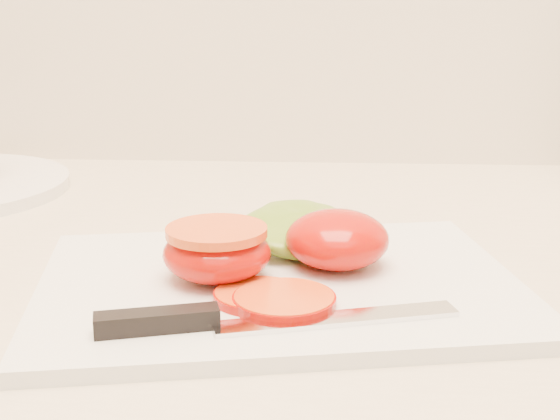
{
  "coord_description": "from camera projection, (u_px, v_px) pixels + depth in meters",
  "views": [
    {
      "loc": [
        -0.21,
        1.1,
        1.13
      ],
      "look_at": [
        -0.24,
        1.6,
        0.99
      ],
      "focal_mm": 50.0,
      "sensor_mm": 36.0,
      "label": 1
    }
  ],
  "objects": [
    {
      "name": "cutting_board",
      "position": [
        279.0,
        285.0,
        0.52
      ],
      "size": [
        0.36,
        0.28,
        0.01
      ],
      "primitive_type": "cube",
      "rotation": [
        0.0,
        0.0,
        0.18
      ],
      "color": "white",
      "rests_on": "counter"
    },
    {
      "name": "tomato_half_dome",
      "position": [
        337.0,
        239.0,
        0.54
      ],
      "size": [
        0.07,
        0.07,
        0.04
      ],
      "primitive_type": "ellipsoid",
      "color": "#B31400",
      "rests_on": "cutting_board"
    },
    {
      "name": "tomato_half_cut",
      "position": [
        217.0,
        250.0,
        0.52
      ],
      "size": [
        0.07,
        0.07,
        0.04
      ],
      "color": "#B31400",
      "rests_on": "cutting_board"
    },
    {
      "name": "tomato_slice_0",
      "position": [
        284.0,
        301.0,
        0.48
      ],
      "size": [
        0.06,
        0.06,
        0.01
      ],
      "primitive_type": "cylinder",
      "color": "#FC5C24",
      "rests_on": "cutting_board"
    },
    {
      "name": "tomato_slice_1",
      "position": [
        258.0,
        295.0,
        0.49
      ],
      "size": [
        0.05,
        0.05,
        0.01
      ],
      "primitive_type": "cylinder",
      "color": "#FC5C24",
      "rests_on": "cutting_board"
    },
    {
      "name": "lettuce_leaf_0",
      "position": [
        302.0,
        228.0,
        0.59
      ],
      "size": [
        0.12,
        0.14,
        0.02
      ],
      "primitive_type": "ellipsoid",
      "rotation": [
        0.0,
        0.0,
        1.13
      ],
      "color": "olive",
      "rests_on": "cutting_board"
    },
    {
      "name": "knife",
      "position": [
        229.0,
        320.0,
        0.45
      ],
      "size": [
        0.21,
        0.06,
        0.01
      ],
      "rotation": [
        0.0,
        0.0,
        0.27
      ],
      "color": "silver",
      "rests_on": "cutting_board"
    }
  ]
}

